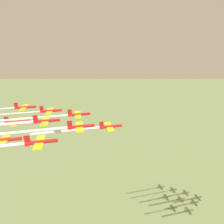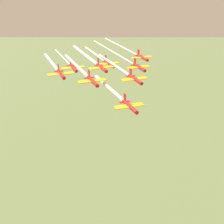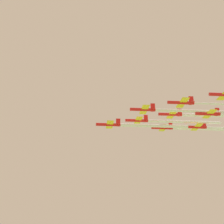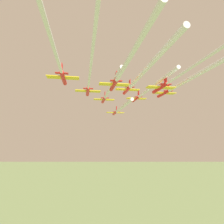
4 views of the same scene
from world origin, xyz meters
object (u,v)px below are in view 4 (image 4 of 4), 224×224
object	(u,v)px
jet_6	(63,78)
jet_2	(136,99)
jet_1	(104,100)
jet_4	(127,90)
jet_0	(115,113)
jet_5	(164,93)
jet_7	(114,85)
jet_8	(160,88)
jet_3	(88,91)

from	to	relation	value
jet_6	jet_2	bearing A→B (deg)	40.36
jet_1	jet_6	distance (m)	31.85
jet_4	jet_6	world-z (taller)	jet_4
jet_0	jet_5	world-z (taller)	jet_5
jet_5	jet_7	world-z (taller)	jet_5
jet_2	jet_5	size ratio (longest dim) A/B	1.00
jet_1	jet_8	distance (m)	31.88
jet_1	jet_5	distance (m)	27.85
jet_5	jet_7	bearing A→B (deg)	-150.46
jet_5	jet_4	bearing A→B (deg)	180.00
jet_6	jet_8	distance (m)	32.34
jet_3	jet_7	world-z (taller)	jet_3
jet_3	jet_0	bearing A→B (deg)	59.53
jet_1	jet_4	distance (m)	15.99
jet_0	jet_5	size ratio (longest dim) A/B	1.00
jet_3	jet_1	bearing A→B (deg)	59.53
jet_5	jet_8	distance (m)	16.05
jet_1	jet_3	xyz separation A→B (m)	(15.42, -3.97, 0.04)
jet_1	jet_2	bearing A→B (deg)	0.00
jet_5	jet_6	size ratio (longest dim) A/B	1.00
jet_5	jet_8	size ratio (longest dim) A/B	1.00
jet_0	jet_8	bearing A→B (deg)	-78.91
jet_1	jet_3	size ratio (longest dim) A/B	1.00
jet_2	jet_3	xyz separation A→B (m)	(19.88, -19.49, -1.10)
jet_3	jet_6	size ratio (longest dim) A/B	1.00
jet_0	jet_7	distance (m)	42.07
jet_5	jet_8	world-z (taller)	jet_5
jet_5	jet_1	bearing A→B (deg)	150.46
jet_6	jet_7	distance (m)	16.21
jet_3	jet_7	size ratio (longest dim) A/B	1.00
jet_0	jet_5	distance (m)	32.20
jet_1	jet_6	size ratio (longest dim) A/B	1.00
jet_3	jet_8	size ratio (longest dim) A/B	1.00
jet_1	jet_5	world-z (taller)	jet_5
jet_5	jet_8	bearing A→B (deg)	-120.47
jet_6	jet_7	xyz separation A→B (m)	(-4.46, 15.52, -1.40)
jet_7	jet_1	bearing A→B (deg)	90.00
jet_8	jet_3	bearing A→B (deg)	150.46
jet_2	jet_7	world-z (taller)	jet_2
jet_1	jet_4	size ratio (longest dim) A/B	1.00
jet_2	jet_5	bearing A→B (deg)	-59.53
jet_0	jet_3	size ratio (longest dim) A/B	1.00
jet_1	jet_3	bearing A→B (deg)	-120.47
jet_0	jet_3	distance (m)	32.12
jet_3	jet_5	distance (m)	32.30
jet_1	jet_6	xyz separation A→B (m)	(30.84, -7.94, 0.26)
jet_1	jet_8	xyz separation A→B (m)	(21.93, 23.10, -1.36)
jet_2	jet_0	bearing A→B (deg)	120.47
jet_1	jet_4	xyz separation A→B (m)	(10.96, 11.55, 1.43)
jet_0	jet_5	bearing A→B (deg)	-59.53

